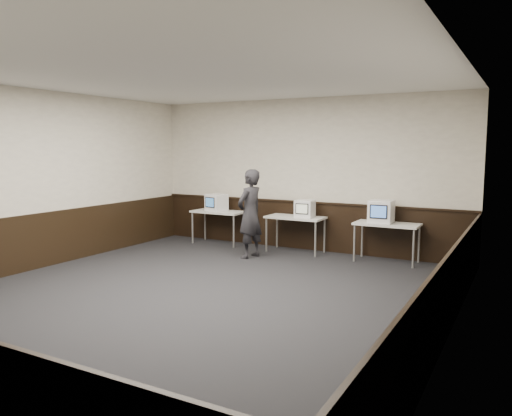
{
  "coord_description": "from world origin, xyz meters",
  "views": [
    {
      "loc": [
        4.23,
        -5.76,
        2.17
      ],
      "look_at": [
        0.17,
        1.6,
        1.15
      ],
      "focal_mm": 35.0,
      "sensor_mm": 36.0,
      "label": 1
    }
  ],
  "objects_px": {
    "desk_center": "(295,220)",
    "emac_left": "(216,202)",
    "emac_right": "(381,211)",
    "person": "(250,214)",
    "desk_left": "(219,214)",
    "desk_right": "(387,227)",
    "emac_center": "(305,209)"
  },
  "relations": [
    {
      "from": "desk_center",
      "to": "emac_left",
      "type": "xyz_separation_m",
      "value": [
        -1.94,
        -0.03,
        0.26
      ]
    },
    {
      "from": "emac_left",
      "to": "desk_center",
      "type": "bearing_deg",
      "value": 13.26
    },
    {
      "from": "emac_right",
      "to": "person",
      "type": "height_order",
      "value": "person"
    },
    {
      "from": "desk_left",
      "to": "desk_center",
      "type": "height_order",
      "value": "same"
    },
    {
      "from": "desk_right",
      "to": "person",
      "type": "bearing_deg",
      "value": -160.01
    },
    {
      "from": "desk_left",
      "to": "emac_left",
      "type": "xyz_separation_m",
      "value": [
        -0.04,
        -0.03,
        0.26
      ]
    },
    {
      "from": "desk_center",
      "to": "person",
      "type": "xyz_separation_m",
      "value": [
        -0.57,
        -0.9,
        0.2
      ]
    },
    {
      "from": "emac_center",
      "to": "emac_right",
      "type": "relative_size",
      "value": 0.85
    },
    {
      "from": "desk_left",
      "to": "emac_right",
      "type": "height_order",
      "value": "emac_right"
    },
    {
      "from": "desk_right",
      "to": "person",
      "type": "relative_size",
      "value": 0.69
    },
    {
      "from": "desk_left",
      "to": "desk_right",
      "type": "relative_size",
      "value": 1.0
    },
    {
      "from": "desk_left",
      "to": "emac_center",
      "type": "distance_m",
      "value": 2.14
    },
    {
      "from": "desk_center",
      "to": "emac_center",
      "type": "distance_m",
      "value": 0.34
    },
    {
      "from": "emac_left",
      "to": "person",
      "type": "xyz_separation_m",
      "value": [
        1.36,
        -0.87,
        -0.07
      ]
    },
    {
      "from": "emac_center",
      "to": "person",
      "type": "bearing_deg",
      "value": -137.67
    },
    {
      "from": "emac_center",
      "to": "person",
      "type": "height_order",
      "value": "person"
    },
    {
      "from": "desk_right",
      "to": "emac_right",
      "type": "bearing_deg",
      "value": -172.59
    },
    {
      "from": "emac_left",
      "to": "emac_center",
      "type": "height_order",
      "value": "emac_left"
    },
    {
      "from": "desk_right",
      "to": "emac_right",
      "type": "relative_size",
      "value": 2.47
    },
    {
      "from": "desk_center",
      "to": "person",
      "type": "bearing_deg",
      "value": -122.54
    },
    {
      "from": "emac_left",
      "to": "emac_center",
      "type": "bearing_deg",
      "value": 12.34
    },
    {
      "from": "desk_center",
      "to": "emac_right",
      "type": "height_order",
      "value": "emac_right"
    },
    {
      "from": "emac_left",
      "to": "person",
      "type": "height_order",
      "value": "person"
    },
    {
      "from": "desk_left",
      "to": "person",
      "type": "height_order",
      "value": "person"
    },
    {
      "from": "desk_center",
      "to": "person",
      "type": "relative_size",
      "value": 0.69
    },
    {
      "from": "desk_right",
      "to": "desk_left",
      "type": "bearing_deg",
      "value": 180.0
    },
    {
      "from": "desk_center",
      "to": "emac_left",
      "type": "relative_size",
      "value": 2.53
    },
    {
      "from": "desk_left",
      "to": "emac_center",
      "type": "bearing_deg",
      "value": -0.83
    },
    {
      "from": "desk_right",
      "to": "emac_center",
      "type": "xyz_separation_m",
      "value": [
        -1.68,
        -0.03,
        0.25
      ]
    },
    {
      "from": "desk_center",
      "to": "emac_center",
      "type": "relative_size",
      "value": 2.9
    },
    {
      "from": "desk_right",
      "to": "person",
      "type": "xyz_separation_m",
      "value": [
        -2.47,
        -0.9,
        0.2
      ]
    },
    {
      "from": "desk_center",
      "to": "emac_right",
      "type": "xyz_separation_m",
      "value": [
        1.79,
        -0.01,
        0.29
      ]
    }
  ]
}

